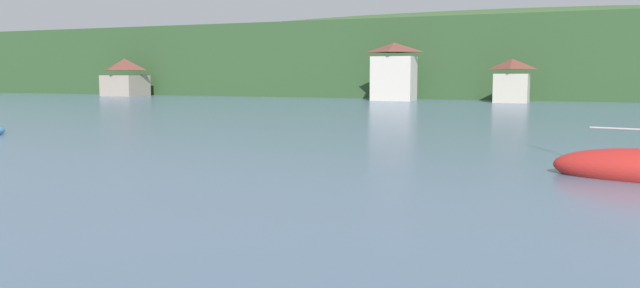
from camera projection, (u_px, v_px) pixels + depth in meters
The scene contains 4 objects.
wooded_hillside at pixel (510, 66), 117.27m from camera, with size 352.00×53.25×24.25m.
shore_building_west at pixel (125, 77), 108.46m from camera, with size 6.63×6.05×6.44m.
shore_building_westcentral at pixel (394, 73), 88.86m from camera, with size 6.16×4.10×8.19m.
shore_building_central at pixel (512, 81), 82.79m from camera, with size 4.56×4.16×5.78m.
Camera 1 is at (8.83, 24.48, 3.72)m, focal length 35.17 mm.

